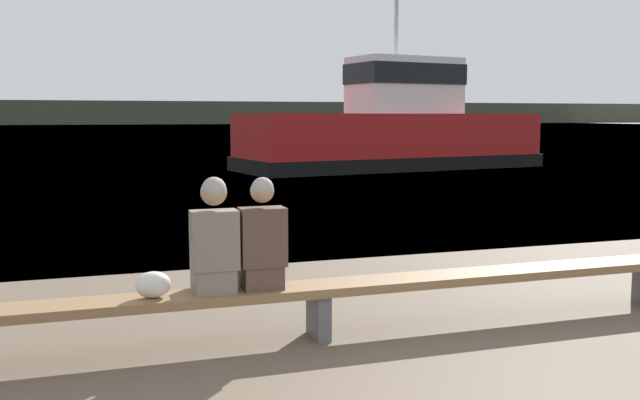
{
  "coord_description": "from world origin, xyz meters",
  "views": [
    {
      "loc": [
        -2.36,
        -2.4,
        1.9
      ],
      "look_at": [
        0.53,
        6.27,
        0.82
      ],
      "focal_mm": 40.0,
      "sensor_mm": 36.0,
      "label": 1
    }
  ],
  "objects": [
    {
      "name": "person_right",
      "position": [
        -0.98,
        3.27,
        0.87
      ],
      "size": [
        0.38,
        0.38,
        0.94
      ],
      "color": "#4C382D",
      "rests_on": "bench_main"
    },
    {
      "name": "far_shoreline",
      "position": [
        0.0,
        161.14,
        2.52
      ],
      "size": [
        600.0,
        12.0,
        5.04
      ],
      "primitive_type": "cube",
      "color": "#424738",
      "rests_on": "ground"
    },
    {
      "name": "shopping_bag",
      "position": [
        -1.87,
        3.25,
        0.57
      ],
      "size": [
        0.28,
        0.2,
        0.21
      ],
      "color": "beige",
      "rests_on": "bench_main"
    },
    {
      "name": "tugboat_red",
      "position": [
        8.35,
        21.28,
        1.26
      ],
      "size": [
        11.65,
        5.37,
        6.69
      ],
      "rotation": [
        0.0,
        0.0,
        1.73
      ],
      "color": "#A81919",
      "rests_on": "water_surface"
    },
    {
      "name": "person_left",
      "position": [
        -1.37,
        3.27,
        0.89
      ],
      "size": [
        0.38,
        0.39,
        0.95
      ],
      "color": "#70665B",
      "rests_on": "bench_main"
    },
    {
      "name": "water_surface",
      "position": [
        0.0,
        126.35,
        0.0
      ],
      "size": [
        240.0,
        240.0,
        0.0
      ],
      "primitive_type": "plane",
      "color": "teal",
      "rests_on": "ground"
    },
    {
      "name": "bench_main",
      "position": [
        -0.48,
        3.27,
        0.39
      ],
      "size": [
        7.69,
        0.41,
        0.47
      ],
      "color": "brown",
      "rests_on": "ground"
    }
  ]
}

